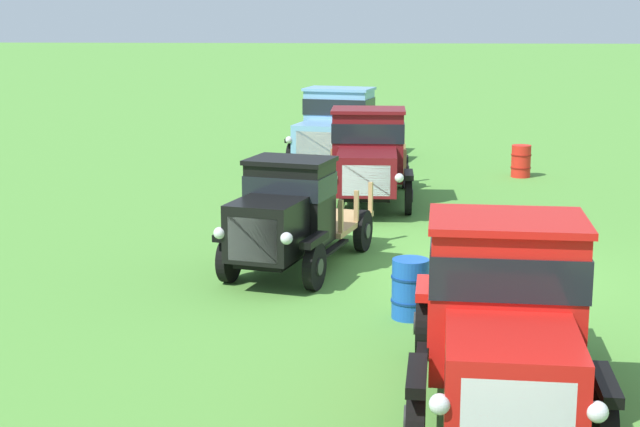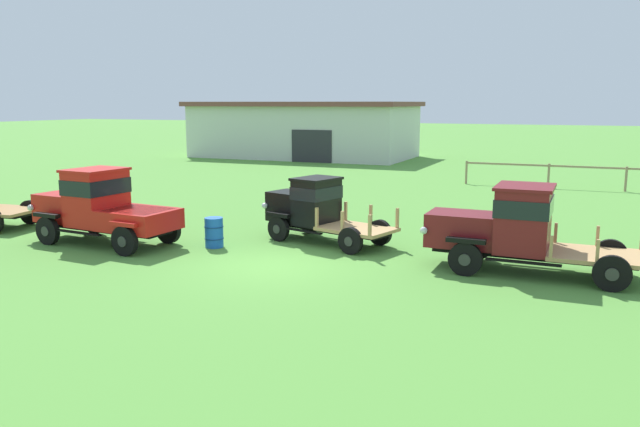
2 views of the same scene
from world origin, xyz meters
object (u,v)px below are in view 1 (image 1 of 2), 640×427
vintage_truck_second_in_line (503,316)px  vintage_truck_midrow_center (288,215)px  oil_drum_beside_row (521,161)px  vintage_truck_far_side (368,156)px  oil_drum_near_fence (410,289)px  vintage_truck_back_of_row (342,126)px

vintage_truck_second_in_line → vintage_truck_midrow_center: size_ratio=1.10×
oil_drum_beside_row → vintage_truck_midrow_center: bearing=152.1°
vintage_truck_far_side → oil_drum_near_fence: bearing=-175.3°
oil_drum_near_fence → vintage_truck_second_in_line: bearing=-165.4°
vintage_truck_midrow_center → oil_drum_near_fence: bearing=-139.8°
oil_drum_beside_row → vintage_truck_back_of_row: bearing=64.3°
vintage_truck_second_in_line → oil_drum_beside_row: 16.70m
vintage_truck_second_in_line → vintage_truck_back_of_row: (18.92, 2.47, -0.06)m
oil_drum_beside_row → oil_drum_near_fence: oil_drum_near_fence is taller
vintage_truck_midrow_center → oil_drum_beside_row: 11.92m
vintage_truck_second_in_line → vintage_truck_back_of_row: 19.08m
vintage_truck_far_side → oil_drum_beside_row: size_ratio=6.13×
oil_drum_beside_row → oil_drum_near_fence: 13.42m
vintage_truck_midrow_center → vintage_truck_far_side: 6.38m
vintage_truck_second_in_line → oil_drum_near_fence: (3.53, 0.92, -0.72)m
vintage_truck_midrow_center → vintage_truck_back_of_row: (12.96, -0.51, 0.06)m
vintage_truck_midrow_center → oil_drum_beside_row: bearing=-27.9°
vintage_truck_midrow_center → oil_drum_near_fence: (-2.43, -2.06, -0.61)m
vintage_truck_second_in_line → vintage_truck_midrow_center: 6.66m
vintage_truck_second_in_line → vintage_truck_midrow_center: bearing=26.6°
vintage_truck_back_of_row → oil_drum_near_fence: 15.48m
vintage_truck_midrow_center → oil_drum_near_fence: size_ratio=5.11×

